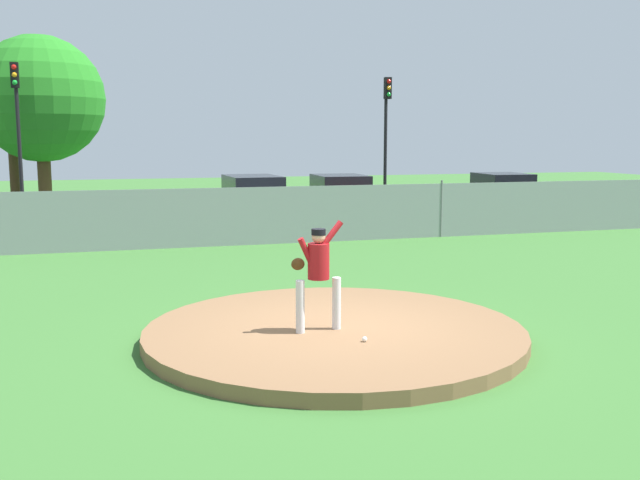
# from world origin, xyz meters

# --- Properties ---
(ground_plane) EXTENTS (80.00, 80.00, 0.00)m
(ground_plane) POSITION_xyz_m (0.00, 6.00, 0.00)
(ground_plane) COLOR #386B2D
(asphalt_strip) EXTENTS (44.00, 7.00, 0.01)m
(asphalt_strip) POSITION_xyz_m (0.00, 14.50, 0.00)
(asphalt_strip) COLOR #2B2B2D
(asphalt_strip) RESTS_ON ground_plane
(pitchers_mound) EXTENTS (5.75, 5.75, 0.20)m
(pitchers_mound) POSITION_xyz_m (0.00, 0.00, 0.10)
(pitchers_mound) COLOR brown
(pitchers_mound) RESTS_ON ground_plane
(pitcher_youth) EXTENTS (0.79, 0.32, 1.64)m
(pitcher_youth) POSITION_xyz_m (-0.31, -0.16, 1.15)
(pitcher_youth) COLOR silver
(pitcher_youth) RESTS_ON pitchers_mound
(baseball) EXTENTS (0.07, 0.07, 0.07)m
(baseball) POSITION_xyz_m (0.16, -0.90, 0.24)
(baseball) COLOR white
(baseball) RESTS_ON pitchers_mound
(chainlink_fence) EXTENTS (33.29, 0.07, 1.76)m
(chainlink_fence) POSITION_xyz_m (0.00, 10.00, 0.83)
(chainlink_fence) COLOR gray
(chainlink_fence) RESTS_ON ground_plane
(parked_car_charcoal) EXTENTS (2.18, 4.19, 1.68)m
(parked_car_charcoal) POSITION_xyz_m (11.63, 14.84, 0.79)
(parked_car_charcoal) COLOR #232328
(parked_car_charcoal) RESTS_ON ground_plane
(parked_car_red) EXTENTS (2.10, 4.29, 1.73)m
(parked_car_red) POSITION_xyz_m (4.83, 14.56, 0.82)
(parked_car_red) COLOR #A81919
(parked_car_red) RESTS_ON ground_plane
(parked_car_slate) EXTENTS (2.05, 4.78, 1.74)m
(parked_car_slate) POSITION_xyz_m (1.63, 14.70, 0.83)
(parked_car_slate) COLOR slate
(parked_car_slate) RESTS_ON ground_plane
(traffic_cone_orange) EXTENTS (0.40, 0.40, 0.55)m
(traffic_cone_orange) POSITION_xyz_m (-0.49, 12.78, 0.26)
(traffic_cone_orange) COLOR orange
(traffic_cone_orange) RESTS_ON asphalt_strip
(traffic_light_near) EXTENTS (0.28, 0.46, 5.74)m
(traffic_light_near) POSITION_xyz_m (-6.31, 18.25, 3.86)
(traffic_light_near) COLOR black
(traffic_light_near) RESTS_ON ground_plane
(traffic_light_far) EXTENTS (0.28, 0.46, 5.59)m
(traffic_light_far) POSITION_xyz_m (8.24, 18.68, 3.77)
(traffic_light_far) COLOR black
(traffic_light_far) RESTS_ON ground_plane
(tree_broad_right) EXTENTS (3.92, 3.92, 6.76)m
(tree_broad_right) POSITION_xyz_m (-7.04, 22.95, 4.76)
(tree_broad_right) COLOR #4C331E
(tree_broad_right) RESTS_ON ground_plane
(tree_tall_centre) EXTENTS (5.10, 5.10, 7.18)m
(tree_tall_centre) POSITION_xyz_m (-5.74, 21.29, 4.61)
(tree_tall_centre) COLOR #4C331E
(tree_tall_centre) RESTS_ON ground_plane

